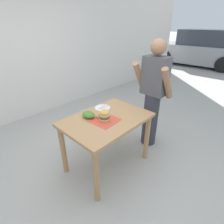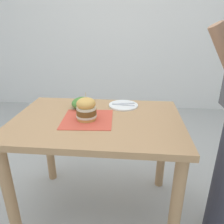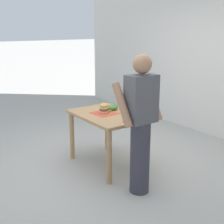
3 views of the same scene
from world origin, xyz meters
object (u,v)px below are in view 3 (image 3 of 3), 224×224
Objects in this scene: diner_across_table at (141,123)px; pickle_spear at (109,111)px; side_plate_with_forks at (129,113)px; side_salad at (113,107)px; sandwich at (104,108)px; patio_table at (108,123)px.

pickle_spear is at bearing -102.56° from diner_across_table.
side_salad reaches higher than side_plate_with_forks.
side_plate_with_forks is (-0.27, 0.22, -0.07)m from sandwich.
patio_table is at bearing 37.72° from side_salad.
side_plate_with_forks is at bearing 101.24° from side_salad.
side_salad is 1.07m from diner_across_table.
sandwich reaches higher than side_plate_with_forks.
side_plate_with_forks is at bearing -118.52° from diner_across_table.
pickle_spear is at bearing 30.83° from side_salad.
sandwich is 0.12m from pickle_spear.
diner_across_table is (0.14, 0.87, 0.24)m from patio_table.
side_plate_with_forks is (-0.17, 0.24, -0.01)m from pickle_spear.
pickle_spear is at bearing -171.45° from sandwich.
sandwich reaches higher than side_salad.
pickle_spear is 0.30m from side_plate_with_forks.
pickle_spear is 0.13m from side_salad.
patio_table is at bearing 112.94° from sandwich.
patio_table is 13.37× the size of pickle_spear.
sandwich is 0.94m from diner_across_table.
side_plate_with_forks reaches higher than patio_table.
side_salad is 0.11× the size of diner_across_table.
patio_table is 0.33m from side_plate_with_forks.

